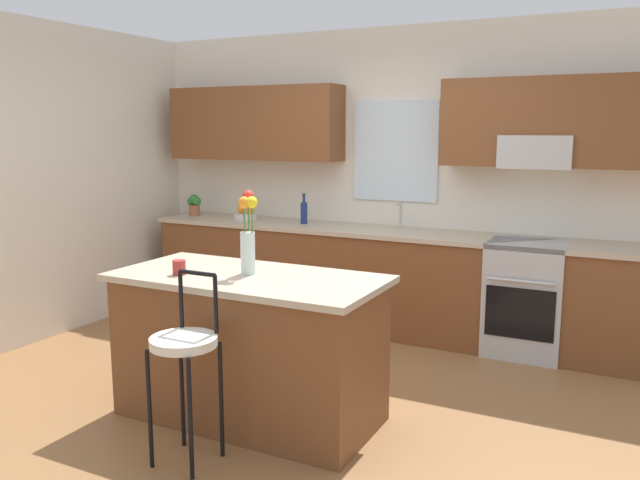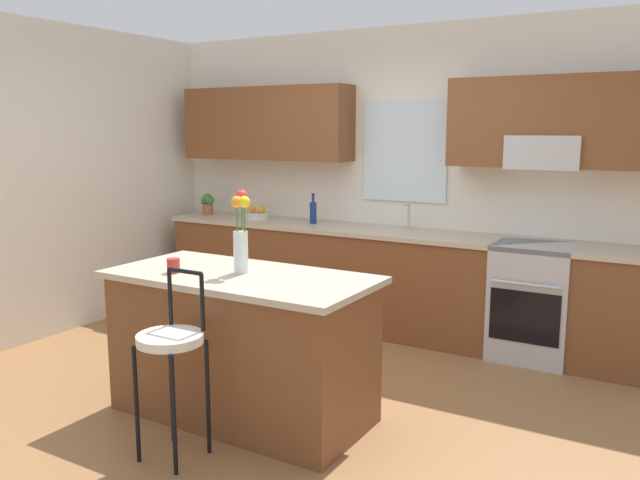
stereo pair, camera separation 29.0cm
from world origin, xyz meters
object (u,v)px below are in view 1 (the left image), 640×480
at_px(fruit_bowl_oranges, 246,215).
at_px(kitchen_island, 249,347).
at_px(bottle_olive_oil, 304,212).
at_px(potted_plant_small, 194,204).
at_px(oven_range, 526,297).
at_px(bar_stool_near, 185,350).
at_px(mug_ceramic, 179,267).
at_px(flower_vase, 248,235).

bearing_deg(fruit_bowl_oranges, kitchen_island, -56.39).
relative_size(bottle_olive_oil, potted_plant_small, 1.31).
xyz_separation_m(bottle_olive_oil, potted_plant_small, (-1.28, 0.00, 0.01)).
relative_size(oven_range, bottle_olive_oil, 3.23).
bearing_deg(bottle_olive_oil, potted_plant_small, 179.99).
relative_size(bar_stool_near, bottle_olive_oil, 3.66).
bearing_deg(oven_range, mug_ceramic, -127.73).
xyz_separation_m(oven_range, flower_vase, (-1.35, -2.00, 0.70)).
height_order(bar_stool_near, flower_vase, flower_vase).
height_order(bottle_olive_oil, potted_plant_small, bottle_olive_oil).
relative_size(oven_range, fruit_bowl_oranges, 3.83).
bearing_deg(potted_plant_small, oven_range, -0.43).
xyz_separation_m(oven_range, fruit_bowl_oranges, (-2.70, 0.02, 0.50)).
xyz_separation_m(kitchen_island, fruit_bowl_oranges, (-1.37, 2.06, 0.50)).
distance_m(flower_vase, bottle_olive_oil, 2.15).
relative_size(bar_stool_near, mug_ceramic, 11.58).
bearing_deg(bottle_olive_oil, flower_vase, -70.85).
height_order(flower_vase, mug_ceramic, flower_vase).
relative_size(oven_range, mug_ceramic, 10.22).
xyz_separation_m(bar_stool_near, mug_ceramic, (-0.38, 0.44, 0.33)).
bearing_deg(mug_ceramic, oven_range, 52.27).
relative_size(flower_vase, fruit_bowl_oranges, 2.13).
bearing_deg(bottle_olive_oil, oven_range, -0.69).
bearing_deg(bar_stool_near, mug_ceramic, 130.88).
xyz_separation_m(bar_stool_near, bottle_olive_oil, (-0.72, 2.67, 0.40)).
xyz_separation_m(bar_stool_near, fruit_bowl_oranges, (-1.37, 2.67, 0.33)).
height_order(fruit_bowl_oranges, potted_plant_small, potted_plant_small).
height_order(fruit_bowl_oranges, bottle_olive_oil, bottle_olive_oil).
bearing_deg(potted_plant_small, bottle_olive_oil, -0.01).
bearing_deg(mug_ceramic, fruit_bowl_oranges, 113.83).
relative_size(oven_range, kitchen_island, 0.55).
distance_m(oven_range, kitchen_island, 2.43).
relative_size(oven_range, potted_plant_small, 4.23).
bearing_deg(kitchen_island, bar_stool_near, -90.00).
distance_m(mug_ceramic, bottle_olive_oil, 2.26).
bearing_deg(oven_range, bottle_olive_oil, 179.31).
height_order(kitchen_island, flower_vase, flower_vase).
height_order(flower_vase, bottle_olive_oil, flower_vase).
xyz_separation_m(kitchen_island, bottle_olive_oil, (-0.72, 2.06, 0.57)).
distance_m(bar_stool_near, bottle_olive_oil, 2.80).
distance_m(oven_range, fruit_bowl_oranges, 2.75).
distance_m(flower_vase, mug_ceramic, 0.47).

